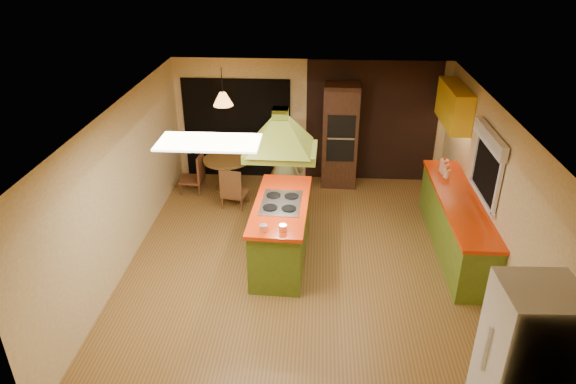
# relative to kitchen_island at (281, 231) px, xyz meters

# --- Properties ---
(ground) EXTENTS (6.50, 6.50, 0.00)m
(ground) POSITION_rel_kitchen_island_xyz_m (0.36, -0.10, -0.51)
(ground) COLOR olive
(ground) RESTS_ON ground
(room_walls) EXTENTS (5.50, 6.50, 6.50)m
(room_walls) POSITION_rel_kitchen_island_xyz_m (0.36, -0.10, 0.74)
(room_walls) COLOR beige
(room_walls) RESTS_ON ground
(ceiling_plane) EXTENTS (6.50, 6.50, 0.00)m
(ceiling_plane) POSITION_rel_kitchen_island_xyz_m (0.36, -0.10, 1.99)
(ceiling_plane) COLOR silver
(ceiling_plane) RESTS_ON room_walls
(brick_panel) EXTENTS (2.64, 0.03, 2.50)m
(brick_panel) POSITION_rel_kitchen_island_xyz_m (1.61, 3.13, 0.74)
(brick_panel) COLOR #381E14
(brick_panel) RESTS_ON ground
(nook_opening) EXTENTS (2.20, 0.03, 2.10)m
(nook_opening) POSITION_rel_kitchen_island_xyz_m (-1.14, 3.13, 0.54)
(nook_opening) COLOR black
(nook_opening) RESTS_ON ground
(right_counter) EXTENTS (0.62, 3.05, 0.92)m
(right_counter) POSITION_rel_kitchen_island_xyz_m (2.81, 0.50, -0.05)
(right_counter) COLOR olive
(right_counter) RESTS_ON ground
(upper_cabinets) EXTENTS (0.34, 1.40, 0.70)m
(upper_cabinets) POSITION_rel_kitchen_island_xyz_m (2.93, 2.10, 1.44)
(upper_cabinets) COLOR yellow
(upper_cabinets) RESTS_ON room_walls
(window_right) EXTENTS (0.12, 1.35, 1.06)m
(window_right) POSITION_rel_kitchen_island_xyz_m (3.05, 0.30, 1.26)
(window_right) COLOR black
(window_right) RESTS_ON room_walls
(fluor_panel) EXTENTS (1.20, 0.60, 0.03)m
(fluor_panel) POSITION_rel_kitchen_island_xyz_m (-0.74, -1.30, 1.98)
(fluor_panel) COLOR white
(fluor_panel) RESTS_ON ceiling_plane
(kitchen_island) EXTENTS (0.89, 2.06, 1.02)m
(kitchen_island) POSITION_rel_kitchen_island_xyz_m (0.00, 0.00, 0.00)
(kitchen_island) COLOR #59731C
(kitchen_island) RESTS_ON ground
(range_hood) EXTENTS (1.05, 0.77, 0.79)m
(range_hood) POSITION_rel_kitchen_island_xyz_m (-0.00, 0.00, 1.74)
(range_hood) COLOR olive
(range_hood) RESTS_ON ceiling_plane
(man) EXTENTS (0.82, 0.67, 1.95)m
(man) POSITION_rel_kitchen_island_xyz_m (-0.05, 1.36, 0.46)
(man) COLOR brown
(man) RESTS_ON ground
(refrigerator) EXTENTS (0.76, 0.72, 1.79)m
(refrigerator) POSITION_rel_kitchen_island_xyz_m (2.62, -2.97, 0.39)
(refrigerator) COLOR white
(refrigerator) RESTS_ON ground
(wall_oven) EXTENTS (0.71, 0.62, 2.10)m
(wall_oven) POSITION_rel_kitchen_island_xyz_m (0.98, 2.85, 0.54)
(wall_oven) COLOR #472817
(wall_oven) RESTS_ON ground
(dining_table) EXTENTS (0.92, 0.92, 0.69)m
(dining_table) POSITION_rel_kitchen_island_xyz_m (-1.26, 2.39, -0.02)
(dining_table) COLOR brown
(dining_table) RESTS_ON ground
(chair_left) EXTENTS (0.47, 0.47, 0.80)m
(chair_left) POSITION_rel_kitchen_island_xyz_m (-1.96, 2.29, -0.11)
(chair_left) COLOR brown
(chair_left) RESTS_ON ground
(chair_near) EXTENTS (0.52, 0.52, 0.81)m
(chair_near) POSITION_rel_kitchen_island_xyz_m (-1.01, 1.74, -0.11)
(chair_near) COLOR brown
(chair_near) RESTS_ON ground
(pendant_lamp) EXTENTS (0.44, 0.44, 0.24)m
(pendant_lamp) POSITION_rel_kitchen_island_xyz_m (-1.26, 2.39, 1.39)
(pendant_lamp) COLOR #FF9E3F
(pendant_lamp) RESTS_ON ceiling_plane
(canister_large) EXTENTS (0.17, 0.17, 0.21)m
(canister_large) POSITION_rel_kitchen_island_xyz_m (2.76, 1.54, 0.52)
(canister_large) COLOR #FFE7CD
(canister_large) RESTS_ON right_counter
(canister_medium) EXTENTS (0.13, 0.13, 0.18)m
(canister_medium) POSITION_rel_kitchen_island_xyz_m (2.76, 1.44, 0.50)
(canister_medium) COLOR #FFE5CD
(canister_medium) RESTS_ON right_counter
(canister_small) EXTENTS (0.14, 0.14, 0.15)m
(canister_small) POSITION_rel_kitchen_island_xyz_m (2.76, 1.28, 0.48)
(canister_small) COLOR #FFF4CD
(canister_small) RESTS_ON right_counter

